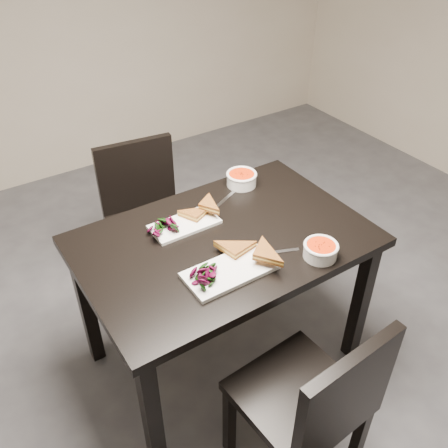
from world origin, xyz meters
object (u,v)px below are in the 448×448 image
object	(u,v)px
chair_near	(315,402)
plate_near	(230,271)
soup_bowl_near	(321,250)
table	(224,256)
soup_bowl_far	(242,178)
plate_far	(185,224)
chair_far	(146,211)

from	to	relation	value
chair_near	plate_near	size ratio (longest dim) A/B	2.42
plate_near	soup_bowl_near	xyz separation A→B (m)	(0.35, -0.12, 0.03)
table	soup_bowl_far	world-z (taller)	soup_bowl_far
chair_near	plate_far	world-z (taller)	chair_near
plate_far	table	bearing A→B (deg)	-58.88
chair_near	plate_far	size ratio (longest dim) A/B	2.90
chair_near	soup_bowl_far	world-z (taller)	chair_near
plate_near	soup_bowl_far	size ratio (longest dim) A/B	2.36
soup_bowl_near	plate_far	size ratio (longest dim) A/B	0.47
table	chair_far	size ratio (longest dim) A/B	1.41
chair_far	plate_far	bearing A→B (deg)	-88.42
soup_bowl_near	soup_bowl_far	xyz separation A→B (m)	(0.05, 0.61, 0.00)
plate_near	chair_near	bearing A→B (deg)	-85.05
plate_far	soup_bowl_far	world-z (taller)	soup_bowl_far
chair_far	plate_near	size ratio (longest dim) A/B	2.42
soup_bowl_near	soup_bowl_far	bearing A→B (deg)	85.67
chair_far	plate_far	xyz separation A→B (m)	(-0.05, -0.55, 0.27)
table	chair_far	world-z (taller)	chair_far
chair_near	soup_bowl_near	world-z (taller)	chair_near
table	plate_far	world-z (taller)	plate_far
chair_far	chair_near	bearing A→B (deg)	-83.45
table	plate_near	size ratio (longest dim) A/B	3.41
soup_bowl_near	plate_far	distance (m)	0.59
chair_near	plate_near	world-z (taller)	chair_near
chair_near	plate_far	distance (m)	0.88
table	chair_far	bearing A→B (deg)	93.44
plate_near	plate_far	distance (m)	0.35
table	chair_near	world-z (taller)	chair_near
table	plate_far	size ratio (longest dim) A/B	4.09
table	chair_near	distance (m)	0.70
chair_near	chair_far	bearing A→B (deg)	85.82
table	plate_near	distance (m)	0.24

